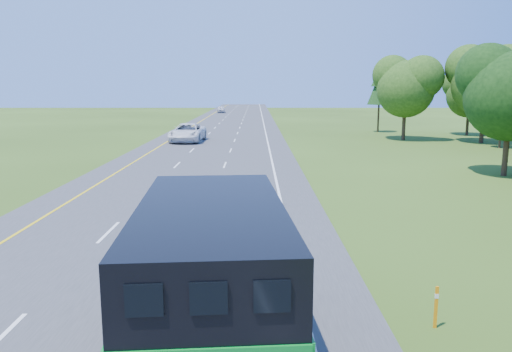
% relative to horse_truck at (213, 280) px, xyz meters
% --- Properties ---
extents(road, '(15.00, 260.00, 0.04)m').
position_rel_horse_truck_xyz_m(road, '(-3.33, 40.17, -2.02)').
color(road, '#38383A').
rests_on(road, ground).
extents(lane_markings, '(11.15, 260.00, 0.01)m').
position_rel_horse_truck_xyz_m(lane_markings, '(-3.33, 40.17, -1.99)').
color(lane_markings, yellow).
rests_on(lane_markings, road).
extents(horse_truck, '(3.25, 8.60, 3.73)m').
position_rel_horse_truck_xyz_m(horse_truck, '(0.00, 0.00, 0.00)').
color(horse_truck, black).
rests_on(horse_truck, road).
extents(white_suv, '(3.63, 7.27, 1.98)m').
position_rel_horse_truck_xyz_m(white_suv, '(-6.60, 44.99, -1.01)').
color(white_suv, silver).
rests_on(white_suv, road).
extents(far_car, '(2.18, 4.78, 1.59)m').
position_rel_horse_truck_xyz_m(far_car, '(-7.36, 109.03, -1.20)').
color(far_car, silver).
rests_on(far_car, road).
extents(delineator, '(0.09, 0.05, 1.08)m').
position_rel_horse_truck_xyz_m(delineator, '(5.30, 1.98, -1.46)').
color(delineator, orange).
rests_on(delineator, ground).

